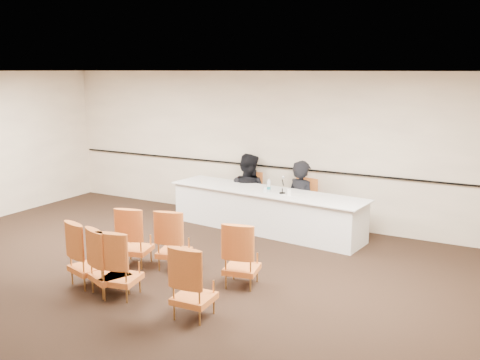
% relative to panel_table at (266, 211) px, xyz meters
% --- Properties ---
extents(floor, '(10.00, 10.00, 0.00)m').
position_rel_panel_table_xyz_m(floor, '(-0.31, -3.16, -0.39)').
color(floor, black).
rests_on(floor, ground).
extents(ceiling, '(10.00, 10.00, 0.00)m').
position_rel_panel_table_xyz_m(ceiling, '(-0.31, -3.16, 2.61)').
color(ceiling, white).
rests_on(ceiling, ground).
extents(wall_back, '(10.00, 0.04, 3.00)m').
position_rel_panel_table_xyz_m(wall_back, '(-0.31, 0.84, 1.11)').
color(wall_back, '#F8E5C3').
rests_on(wall_back, ground).
extents(wall_rail, '(9.80, 0.04, 0.03)m').
position_rel_panel_table_xyz_m(wall_rail, '(-0.31, 0.80, 0.71)').
color(wall_rail, black).
rests_on(wall_rail, wall_back).
extents(panel_table, '(4.01, 1.31, 0.79)m').
position_rel_panel_table_xyz_m(panel_table, '(0.00, 0.00, 0.00)').
color(panel_table, white).
rests_on(panel_table, ground).
extents(panelist_main, '(0.80, 0.69, 1.86)m').
position_rel_panel_table_xyz_m(panelist_main, '(0.52, 0.53, 0.00)').
color(panelist_main, black).
rests_on(panelist_main, ground).
extents(panelist_main_chair, '(0.55, 0.55, 0.95)m').
position_rel_panel_table_xyz_m(panelist_main_chair, '(0.52, 0.53, 0.08)').
color(panelist_main_chair, '#A8561E').
rests_on(panelist_main_chair, ground).
extents(panelist_second, '(0.92, 0.73, 1.81)m').
position_rel_panel_table_xyz_m(panelist_second, '(-0.74, 0.66, 0.05)').
color(panelist_second, black).
rests_on(panelist_second, ground).
extents(panelist_second_chair, '(0.55, 0.55, 0.95)m').
position_rel_panel_table_xyz_m(panelist_second_chair, '(-0.74, 0.66, 0.08)').
color(panelist_second_chair, '#A8561E').
rests_on(panelist_second_chair, ground).
extents(papers, '(0.32, 0.24, 0.00)m').
position_rel_panel_table_xyz_m(papers, '(0.55, -0.10, 0.40)').
color(papers, white).
rests_on(papers, panel_table).
extents(microphone, '(0.18, 0.25, 0.31)m').
position_rel_panel_table_xyz_m(microphone, '(0.38, -0.09, 0.55)').
color(microphone, black).
rests_on(microphone, panel_table).
extents(water_bottle, '(0.09, 0.09, 0.24)m').
position_rel_panel_table_xyz_m(water_bottle, '(0.08, -0.04, 0.51)').
color(water_bottle, teal).
rests_on(water_bottle, panel_table).
extents(drinking_glass, '(0.09, 0.09, 0.10)m').
position_rel_panel_table_xyz_m(drinking_glass, '(0.05, -0.13, 0.44)').
color(drinking_glass, white).
rests_on(drinking_glass, panel_table).
extents(coffee_cup, '(0.08, 0.08, 0.12)m').
position_rel_panel_table_xyz_m(coffee_cup, '(0.55, -0.18, 0.45)').
color(coffee_cup, white).
rests_on(coffee_cup, panel_table).
extents(aud_chair_front_left, '(0.61, 0.61, 0.95)m').
position_rel_panel_table_xyz_m(aud_chair_front_left, '(-1.01, -2.60, 0.08)').
color(aud_chair_front_left, '#A8561E').
rests_on(aud_chair_front_left, ground).
extents(aud_chair_front_mid, '(0.61, 0.61, 0.95)m').
position_rel_panel_table_xyz_m(aud_chair_front_mid, '(-0.39, -2.44, 0.08)').
color(aud_chair_front_mid, '#A8561E').
rests_on(aud_chair_front_mid, ground).
extents(aud_chair_front_right, '(0.59, 0.59, 0.95)m').
position_rel_panel_table_xyz_m(aud_chair_front_right, '(0.86, -2.54, 0.08)').
color(aud_chair_front_right, '#A8561E').
rests_on(aud_chair_front_right, ground).
extents(aud_chair_back_left, '(0.62, 0.62, 0.95)m').
position_rel_panel_table_xyz_m(aud_chair_back_left, '(-1.08, -3.55, 0.08)').
color(aud_chair_back_left, '#A8561E').
rests_on(aud_chair_back_left, ground).
extents(aud_chair_back_mid, '(0.58, 0.58, 0.95)m').
position_rel_panel_table_xyz_m(aud_chair_back_mid, '(-0.40, -3.64, 0.08)').
color(aud_chair_back_mid, '#A8561E').
rests_on(aud_chair_back_mid, ground).
extents(aud_chair_back_right, '(0.53, 0.53, 0.95)m').
position_rel_panel_table_xyz_m(aud_chair_back_right, '(0.81, -3.70, 0.08)').
color(aud_chair_back_right, '#A8561E').
rests_on(aud_chair_back_right, ground).
extents(aud_chair_extra, '(0.65, 0.65, 0.95)m').
position_rel_panel_table_xyz_m(aud_chair_extra, '(-0.59, -3.65, 0.08)').
color(aud_chair_extra, '#A8561E').
rests_on(aud_chair_extra, ground).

